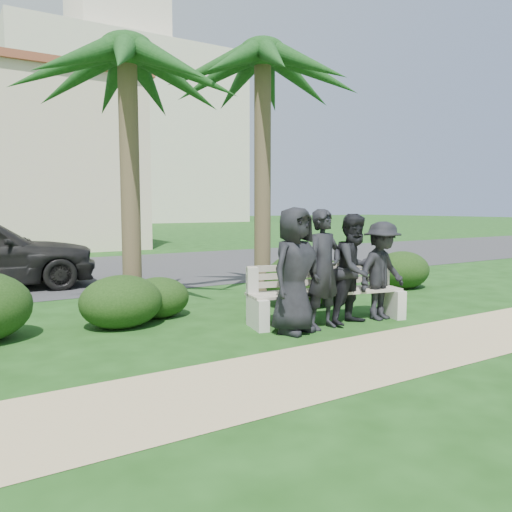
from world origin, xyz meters
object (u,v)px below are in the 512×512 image
object	(u,v)px
man_c	(355,269)
palm_right	(263,56)
palm_left	(127,53)
park_bench	(326,297)
man_d	(382,271)
man_b	(324,269)
man_a	(295,271)

from	to	relation	value
man_c	palm_right	size ratio (longest dim) A/B	0.30
man_c	palm_left	distance (m)	5.07
park_bench	man_d	world-z (taller)	man_d
park_bench	man_d	distance (m)	0.99
park_bench	man_c	bearing A→B (deg)	-38.49
man_c	palm_left	xyz separation A→B (m)	(-2.60, 2.66, 3.44)
man_c	man_d	size ratio (longest dim) A/B	1.08
man_d	palm_left	xyz separation A→B (m)	(-3.17, 2.66, 3.51)
park_bench	man_b	distance (m)	0.65
man_a	man_c	xyz separation A→B (m)	(1.10, -0.04, -0.05)
man_b	park_bench	bearing A→B (deg)	35.50
man_b	palm_right	xyz separation A→B (m)	(0.55, 2.54, 3.73)
palm_left	man_a	bearing A→B (deg)	-60.25
man_b	palm_left	world-z (taller)	palm_left
palm_left	palm_right	size ratio (longest dim) A/B	0.94
park_bench	man_a	xyz separation A→B (m)	(-0.82, -0.29, 0.50)
man_a	man_d	bearing A→B (deg)	-17.38
man_d	man_b	bearing A→B (deg)	171.19
palm_left	man_d	bearing A→B (deg)	-39.99
palm_right	man_c	bearing A→B (deg)	-89.32
man_d	palm_left	world-z (taller)	palm_left
park_bench	palm_right	xyz separation A→B (m)	(0.24, 2.24, 4.21)
man_b	palm_left	bearing A→B (deg)	118.03
palm_right	man_a	bearing A→B (deg)	-112.91
man_a	man_b	distance (m)	0.52
palm_left	palm_right	bearing A→B (deg)	-2.08
park_bench	man_a	distance (m)	1.01
park_bench	palm_right	bearing A→B (deg)	95.66
man_a	palm_right	bearing A→B (deg)	51.02
man_a	man_b	xyz separation A→B (m)	(0.52, -0.01, -0.02)
park_bench	palm_right	world-z (taller)	palm_right
man_c	palm_left	bearing A→B (deg)	122.20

